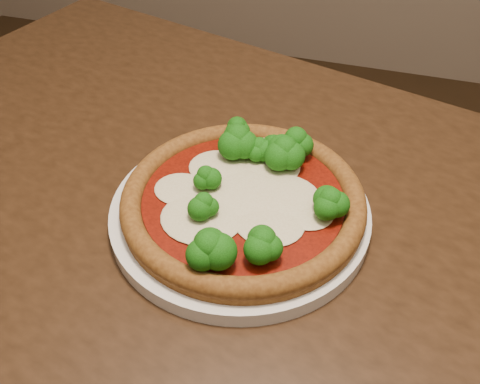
# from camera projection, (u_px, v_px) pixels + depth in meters

# --- Properties ---
(dining_table) EXTENTS (1.52, 1.16, 0.75)m
(dining_table) POSITION_uv_depth(u_px,v_px,m) (272.00, 324.00, 0.61)
(dining_table) COLOR black
(dining_table) RESTS_ON floor
(plate) EXTENTS (0.29, 0.29, 0.02)m
(plate) POSITION_uv_depth(u_px,v_px,m) (240.00, 212.00, 0.60)
(plate) COLOR silver
(plate) RESTS_ON dining_table
(pizza) EXTENTS (0.27, 0.27, 0.06)m
(pizza) POSITION_uv_depth(u_px,v_px,m) (246.00, 194.00, 0.58)
(pizza) COLOR brown
(pizza) RESTS_ON plate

